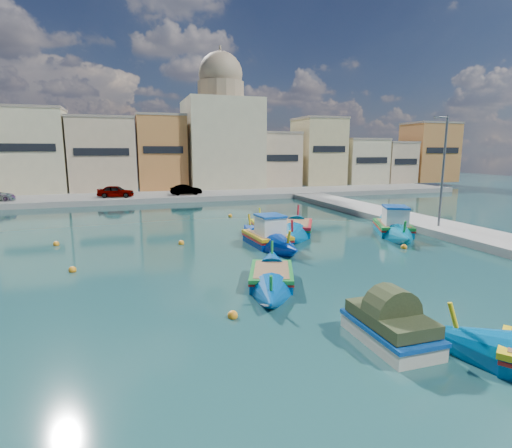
{
  "coord_description": "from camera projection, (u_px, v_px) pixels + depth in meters",
  "views": [
    {
      "loc": [
        -3.25,
        -16.16,
        5.71
      ],
      "look_at": [
        4.0,
        6.0,
        1.4
      ],
      "focal_mm": 28.0,
      "sensor_mm": 36.0,
      "label": 1
    }
  ],
  "objects": [
    {
      "name": "luzzu_green",
      "position": [
        266.0,
        227.0,
        28.94
      ],
      "size": [
        2.67,
        7.12,
        2.19
      ],
      "color": "#0B734C",
      "rests_on": "ground"
    },
    {
      "name": "north_townhouses",
      "position": [
        199.0,
        156.0,
        55.06
      ],
      "size": [
        83.2,
        7.87,
        10.19
      ],
      "color": "tan",
      "rests_on": "ground"
    },
    {
      "name": "ground",
      "position": [
        211.0,
        285.0,
        17.14
      ],
      "size": [
        160.0,
        160.0,
        0.0
      ],
      "primitive_type": "plane",
      "color": "#113433",
      "rests_on": "ground"
    },
    {
      "name": "quay_street_lamp",
      "position": [
        442.0,
        171.0,
        27.3
      ],
      "size": [
        1.18,
        0.16,
        8.0
      ],
      "color": "#595B60",
      "rests_on": "ground"
    },
    {
      "name": "mooring_buoys",
      "position": [
        199.0,
        248.0,
        23.38
      ],
      "size": [
        20.04,
        21.15,
        0.36
      ],
      "color": "orange",
      "rests_on": "ground"
    },
    {
      "name": "luzzu_blue_cabin",
      "position": [
        267.0,
        239.0,
        24.47
      ],
      "size": [
        2.58,
        8.42,
        2.94
      ],
      "color": "#002EA0",
      "rests_on": "ground"
    },
    {
      "name": "north_quay",
      "position": [
        155.0,
        197.0,
        46.99
      ],
      "size": [
        80.0,
        8.0,
        0.6
      ],
      "primitive_type": "cube",
      "color": "gray",
      "rests_on": "ground"
    },
    {
      "name": "church_block",
      "position": [
        221.0,
        131.0,
        56.05
      ],
      "size": [
        10.0,
        10.0,
        19.1
      ],
      "color": "#BFB68F",
      "rests_on": "ground"
    },
    {
      "name": "luzzu_cyan_mid",
      "position": [
        295.0,
        229.0,
        27.87
      ],
      "size": [
        6.13,
        9.15,
        2.71
      ],
      "color": "#005897",
      "rests_on": "ground"
    },
    {
      "name": "parked_cars",
      "position": [
        83.0,
        193.0,
        43.06
      ],
      "size": [
        23.84,
        2.4,
        1.31
      ],
      "color": "#4C1919",
      "rests_on": "north_quay"
    },
    {
      "name": "luzzu_blue_south",
      "position": [
        271.0,
        278.0,
        17.39
      ],
      "size": [
        4.38,
        7.82,
        2.22
      ],
      "color": "#004B9F",
      "rests_on": "ground"
    },
    {
      "name": "tender_near",
      "position": [
        390.0,
        328.0,
        11.97
      ],
      "size": [
        1.69,
        3.09,
        1.52
      ],
      "color": "beige",
      "rests_on": "ground"
    },
    {
      "name": "luzzu_turquoise_cabin",
      "position": [
        393.0,
        228.0,
        27.82
      ],
      "size": [
        6.03,
        9.5,
        3.07
      ],
      "color": "#00729F",
      "rests_on": "ground"
    }
  ]
}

